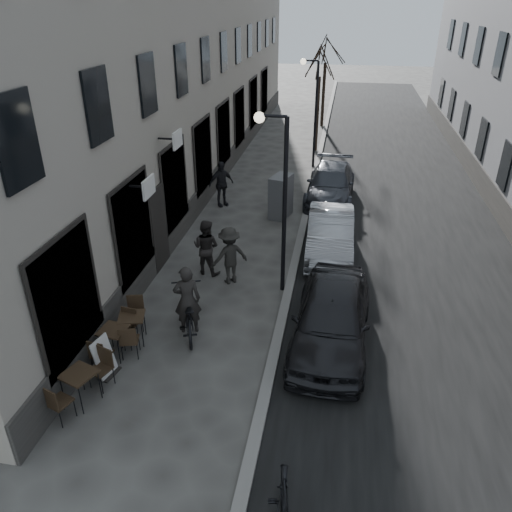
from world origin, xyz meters
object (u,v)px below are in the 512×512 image
(moped, at_px, (285,511))
(tree_far, at_px, (326,50))
(bistro_set_b, at_px, (115,339))
(utility_cabinet, at_px, (281,196))
(car_near, at_px, (331,318))
(pedestrian_near, at_px, (206,247))
(tree_near, at_px, (320,61))
(streetlamp_near, at_px, (279,187))
(sign_board, at_px, (105,361))
(bicycle, at_px, (188,312))
(pedestrian_far, at_px, (221,184))
(car_far, at_px, (331,184))
(bistro_set_a, at_px, (81,385))
(pedestrian_mid, at_px, (230,256))
(streetlamp_far, at_px, (313,102))
(car_mid, at_px, (330,234))
(bistro_set_c, at_px, (133,326))

(moped, bearing_deg, tree_far, 82.71)
(tree_far, xyz_separation_m, bistro_set_b, (-3.43, -24.68, -4.21))
(utility_cabinet, relative_size, car_near, 0.37)
(bistro_set_b, height_order, pedestrian_near, pedestrian_near)
(tree_near, height_order, utility_cabinet, tree_near)
(streetlamp_near, xyz_separation_m, sign_board, (-3.28, -4.36, -2.77))
(bicycle, bearing_deg, sign_board, 36.18)
(pedestrian_far, distance_m, car_far, 4.57)
(pedestrian_far, distance_m, car_near, 9.71)
(sign_board, bearing_deg, car_near, 34.85)
(bicycle, distance_m, pedestrian_far, 8.63)
(bistro_set_a, xyz_separation_m, car_far, (4.60, 12.83, 0.21))
(pedestrian_far, bearing_deg, pedestrian_mid, -115.52)
(car_near, bearing_deg, bistro_set_a, -147.12)
(tree_near, distance_m, tree_far, 6.00)
(tree_near, bearing_deg, pedestrian_far, -109.78)
(tree_near, xyz_separation_m, car_far, (1.13, -7.43, -3.99))
(streetlamp_near, xyz_separation_m, pedestrian_near, (-2.26, 0.60, -2.28))
(tree_near, distance_m, bistro_set_a, 20.98)
(tree_far, bearing_deg, streetlamp_far, -90.46)
(streetlamp_near, distance_m, tree_near, 15.08)
(utility_cabinet, xyz_separation_m, car_mid, (2.01, -2.78, -0.13))
(tree_near, bearing_deg, pedestrian_mid, -95.80)
(car_mid, bearing_deg, utility_cabinet, 124.30)
(streetlamp_near, height_order, bistro_set_a, streetlamp_near)
(car_far, bearing_deg, pedestrian_near, -114.54)
(bistro_set_a, xyz_separation_m, sign_board, (0.11, 0.90, -0.08))
(tree_far, height_order, pedestrian_far, tree_far)
(bicycle, bearing_deg, car_far, -126.33)
(utility_cabinet, distance_m, car_far, 2.82)
(streetlamp_far, distance_m, pedestrian_far, 7.02)
(utility_cabinet, bearing_deg, car_mid, -38.08)
(moped, bearing_deg, pedestrian_far, 98.01)
(bistro_set_c, bearing_deg, car_far, 52.68)
(utility_cabinet, height_order, pedestrian_mid, pedestrian_mid)
(pedestrian_near, distance_m, pedestrian_mid, 0.92)
(bistro_set_c, relative_size, pedestrian_mid, 0.88)
(pedestrian_near, bearing_deg, car_near, 155.93)
(streetlamp_near, bearing_deg, tree_near, 89.72)
(tree_near, xyz_separation_m, car_near, (1.58, -17.33, -3.90))
(bicycle, bearing_deg, bistro_set_a, 43.80)
(bicycle, height_order, car_far, car_far)
(pedestrian_mid, relative_size, pedestrian_far, 0.96)
(tree_far, xyz_separation_m, pedestrian_mid, (-1.51, -20.83, -3.78))
(tree_near, relative_size, moped, 2.98)
(bistro_set_b, bearing_deg, tree_near, 86.89)
(bicycle, height_order, pedestrian_far, pedestrian_far)
(bistro_set_b, relative_size, bistro_set_c, 0.98)
(bistro_set_b, xyz_separation_m, car_mid, (4.76, 6.31, 0.24))
(car_near, bearing_deg, streetlamp_near, 128.02)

